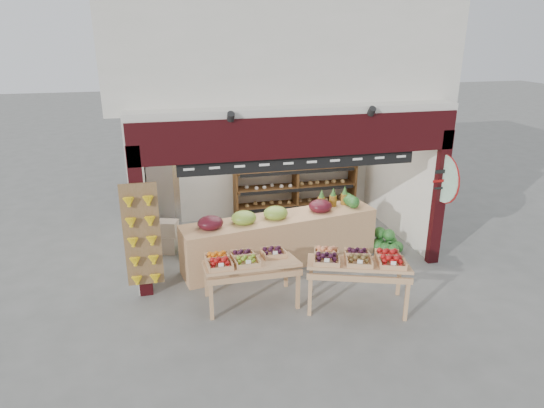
{
  "coord_description": "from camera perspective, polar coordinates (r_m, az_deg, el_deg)",
  "views": [
    {
      "loc": [
        -2.31,
        -8.78,
        4.35
      ],
      "look_at": [
        -0.31,
        -0.2,
        1.17
      ],
      "focal_mm": 32.0,
      "sensor_mm": 36.0,
      "label": 1
    }
  ],
  "objects": [
    {
      "name": "mid_counter",
      "position": [
        9.44,
        0.92,
        -4.05
      ],
      "size": [
        3.93,
        1.41,
        1.19
      ],
      "color": "tan",
      "rests_on": "ground"
    },
    {
      "name": "cardboard_stack",
      "position": [
        10.19,
        -10.92,
        -4.24
      ],
      "size": [
        1.1,
        0.79,
        0.68
      ],
      "color": "beige",
      "rests_on": "ground"
    },
    {
      "name": "banana_board",
      "position": [
        8.27,
        -15.01,
        -3.87
      ],
      "size": [
        0.6,
        0.15,
        1.8
      ],
      "color": "#8E6440",
      "rests_on": "ground"
    },
    {
      "name": "shop_structure",
      "position": [
        10.65,
        -0.63,
        17.54
      ],
      "size": [
        6.36,
        5.12,
        5.4
      ],
      "color": "silver",
      "rests_on": "ground"
    },
    {
      "name": "refrigerator",
      "position": [
        11.15,
        -12.93,
        1.12
      ],
      "size": [
        0.83,
        0.83,
        1.73
      ],
      "primitive_type": "cube",
      "rotation": [
        0.0,
        0.0,
        0.27
      ],
      "color": "#B4B7BB",
      "rests_on": "ground"
    },
    {
      "name": "gift_sign",
      "position": [
        9.52,
        19.63,
        2.83
      ],
      "size": [
        0.04,
        0.93,
        0.92
      ],
      "color": "#C1F3D5",
      "rests_on": "ground"
    },
    {
      "name": "back_shelving",
      "position": [
        11.63,
        2.8,
        3.64
      ],
      "size": [
        2.98,
        0.49,
        1.84
      ],
      "color": "brown",
      "rests_on": "ground"
    },
    {
      "name": "display_table_left",
      "position": [
        8.02,
        -3.3,
        -6.75
      ],
      "size": [
        1.54,
        0.87,
        0.99
      ],
      "color": "tan",
      "rests_on": "ground"
    },
    {
      "name": "ground",
      "position": [
        10.06,
        1.46,
        -5.76
      ],
      "size": [
        60.0,
        60.0,
        0.0
      ],
      "primitive_type": "plane",
      "color": "slate",
      "rests_on": "ground"
    },
    {
      "name": "display_table_right",
      "position": [
        8.03,
        10.07,
        -6.56
      ],
      "size": [
        1.84,
        1.39,
        1.04
      ],
      "color": "tan",
      "rests_on": "ground"
    },
    {
      "name": "watermelon_pile",
      "position": [
        10.34,
        13.33,
        -4.48
      ],
      "size": [
        0.61,
        0.63,
        0.48
      ],
      "color": "#194B1A",
      "rests_on": "ground"
    }
  ]
}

